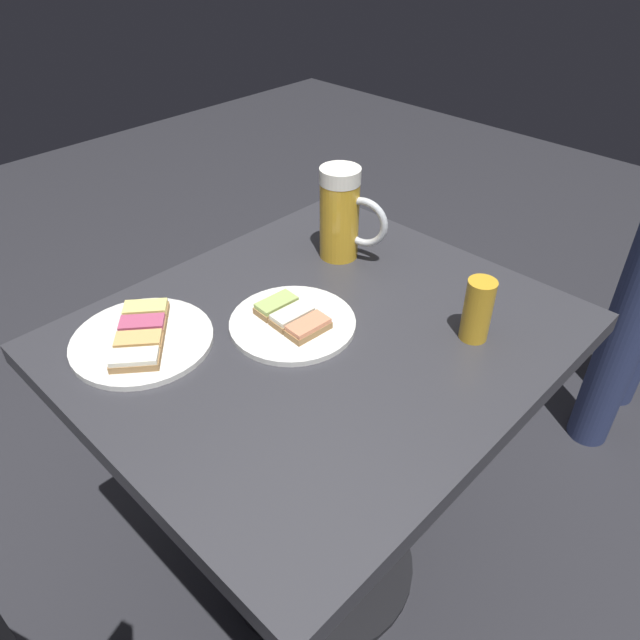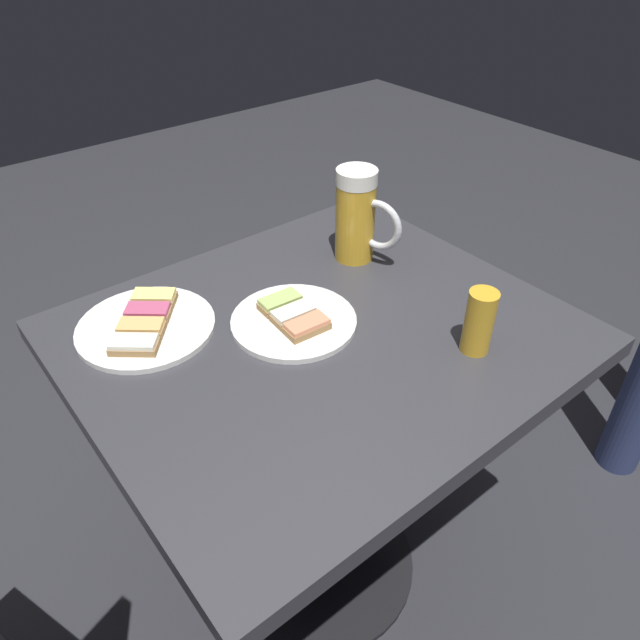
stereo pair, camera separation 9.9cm
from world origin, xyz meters
name	(u,v)px [view 1 (the left image)]	position (x,y,z in m)	size (l,w,h in m)	color
ground_plane	(320,561)	(0.00, 0.00, 0.00)	(6.00, 6.00, 0.00)	#28282D
cafe_table	(320,395)	(0.00, 0.00, 0.55)	(0.79, 0.69, 0.70)	black
plate_near	(142,338)	(0.23, -0.18, 0.71)	(0.23, 0.23, 0.03)	white
plate_far	(293,321)	(0.02, -0.04, 0.71)	(0.21, 0.21, 0.03)	white
beer_mug	(342,214)	(-0.20, -0.14, 0.80)	(0.08, 0.14, 0.18)	gold
beer_glass_small	(478,310)	(-0.16, 0.20, 0.76)	(0.05, 0.05, 0.11)	gold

